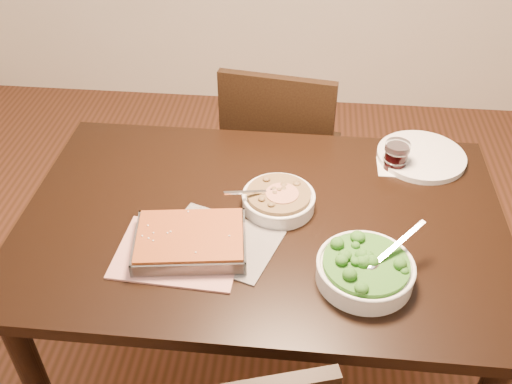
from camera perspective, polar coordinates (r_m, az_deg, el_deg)
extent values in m
plane|color=#432513|center=(2.22, 0.51, -17.15)|extent=(4.00, 4.00, 0.00)
cube|color=black|center=(1.67, 0.65, -3.01)|extent=(1.40, 0.90, 0.04)
cube|color=black|center=(1.71, 0.63, -4.75)|extent=(1.26, 0.76, 0.08)
cylinder|color=black|center=(2.31, -14.10, -2.71)|extent=(0.07, 0.07, 0.71)
cylinder|color=black|center=(2.25, 17.46, -4.76)|extent=(0.07, 0.07, 0.71)
cube|color=#AA3230|center=(1.56, -7.76, -6.00)|extent=(0.34, 0.26, 0.01)
cube|color=#27262E|center=(1.58, -3.63, -4.96)|extent=(0.36, 0.31, 0.01)
cube|color=white|center=(1.89, 13.63, 2.42)|extent=(0.11, 0.11, 0.00)
cylinder|color=white|center=(1.67, 2.26, -0.99)|extent=(0.21, 0.21, 0.04)
torus|color=white|center=(1.66, 2.28, -0.35)|extent=(0.22, 0.22, 0.01)
cylinder|color=#35270E|center=(1.66, 2.29, -0.25)|extent=(0.19, 0.19, 0.02)
cube|color=silver|center=(1.63, 0.26, -0.46)|extent=(0.12, 0.08, 0.04)
cylinder|color=maroon|center=(1.65, 2.63, -0.12)|extent=(0.10, 0.10, 0.00)
cylinder|color=white|center=(1.49, 10.81, -7.89)|extent=(0.25, 0.25, 0.05)
torus|color=white|center=(1.47, 10.94, -7.14)|extent=(0.25, 0.25, 0.01)
cylinder|color=#194B11|center=(1.47, 10.96, -7.03)|extent=(0.22, 0.22, 0.02)
cube|color=silver|center=(1.50, 13.11, -5.30)|extent=(0.13, 0.12, 0.05)
cube|color=silver|center=(1.57, -6.51, -5.55)|extent=(0.32, 0.26, 0.01)
cube|color=#59200C|center=(1.55, -6.58, -4.84)|extent=(0.31, 0.24, 0.05)
cube|color=silver|center=(1.63, -6.38, -2.34)|extent=(0.30, 0.05, 0.04)
cube|color=silver|center=(1.48, -6.79, -7.79)|extent=(0.30, 0.05, 0.04)
cube|color=silver|center=(1.54, -1.15, -4.82)|extent=(0.04, 0.22, 0.04)
cube|color=silver|center=(1.57, -11.91, -5.00)|extent=(0.04, 0.22, 0.04)
cylinder|color=black|center=(1.87, 13.78, 3.27)|extent=(0.07, 0.07, 0.07)
cylinder|color=silver|center=(1.85, 13.99, 4.40)|extent=(0.08, 0.08, 0.02)
cylinder|color=silver|center=(1.95, 16.19, 3.45)|extent=(0.29, 0.29, 0.02)
cube|color=black|center=(2.43, 2.84, 3.57)|extent=(0.49, 0.49, 0.04)
cylinder|color=black|center=(2.70, 7.32, 1.22)|extent=(0.04, 0.04, 0.42)
cylinder|color=black|center=(2.41, 6.05, -3.97)|extent=(0.04, 0.04, 0.42)
cylinder|color=black|center=(2.74, -0.28, 2.37)|extent=(0.04, 0.04, 0.42)
cylinder|color=black|center=(2.47, -2.39, -2.57)|extent=(0.04, 0.04, 0.42)
cube|color=black|center=(2.14, 1.97, 5.99)|extent=(0.43, 0.10, 0.46)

